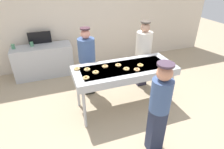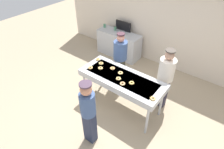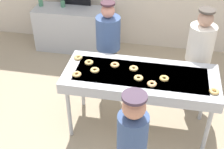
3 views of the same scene
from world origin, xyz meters
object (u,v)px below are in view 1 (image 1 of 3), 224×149
(glazed_donut_8, at_px, (105,66))
(glazed_donut_0, at_px, (171,64))
(glazed_donut_6, at_px, (87,69))
(glazed_donut_5, at_px, (137,70))
(worker_baker, at_px, (143,50))
(glazed_donut_3, at_px, (126,69))
(paper_cup_1, at_px, (13,47))
(worker_assistant, at_px, (87,58))
(glazed_donut_7, at_px, (86,78))
(menu_display, at_px, (40,38))
(glazed_donut_4, at_px, (118,65))
(customer_waiting, at_px, (159,106))
(paper_cup_0, at_px, (32,44))
(prep_counter, at_px, (44,61))
(glazed_donut_9, at_px, (77,69))
(fryer_conveyor, at_px, (125,71))
(glazed_donut_2, at_px, (96,72))
(glazed_donut_1, at_px, (140,65))

(glazed_donut_8, bearing_deg, glazed_donut_0, -14.78)
(glazed_donut_0, bearing_deg, glazed_donut_6, 168.59)
(glazed_donut_5, bearing_deg, worker_baker, 55.55)
(glazed_donut_6, distance_m, glazed_donut_8, 0.36)
(glazed_donut_3, relative_size, glazed_donut_6, 1.00)
(worker_baker, distance_m, paper_cup_1, 3.28)
(glazed_donut_6, xyz_separation_m, worker_assistant, (0.14, 0.64, -0.05))
(glazed_donut_7, xyz_separation_m, menu_display, (-0.72, 2.45, 0.05))
(glazed_donut_0, bearing_deg, worker_baker, 98.91)
(glazed_donut_4, bearing_deg, customer_waiting, -83.29)
(glazed_donut_5, xyz_separation_m, paper_cup_0, (-1.92, 2.31, -0.05))
(prep_counter, bearing_deg, glazed_donut_9, -70.87)
(worker_assistant, bearing_deg, fryer_conveyor, 131.74)
(prep_counter, bearing_deg, glazed_donut_5, -52.77)
(worker_assistant, bearing_deg, glazed_donut_0, 150.90)
(glazed_donut_8, bearing_deg, paper_cup_0, 125.07)
(glazed_donut_2, relative_size, glazed_donut_8, 1.00)
(glazed_donut_5, relative_size, worker_baker, 0.07)
(glazed_donut_0, bearing_deg, glazed_donut_7, 178.94)
(glazed_donut_9, bearing_deg, glazed_donut_8, -9.27)
(glazed_donut_1, height_order, worker_baker, worker_baker)
(glazed_donut_1, relative_size, menu_display, 0.20)
(worker_baker, xyz_separation_m, menu_display, (-2.31, 1.58, 0.07))
(customer_waiting, bearing_deg, worker_assistant, 100.43)
(worker_baker, bearing_deg, customer_waiting, 62.65)
(glazed_donut_6, bearing_deg, glazed_donut_2, -53.64)
(glazed_donut_4, bearing_deg, glazed_donut_0, -16.55)
(customer_waiting, bearing_deg, menu_display, 107.12)
(glazed_donut_1, distance_m, glazed_donut_3, 0.33)
(glazed_donut_2, bearing_deg, glazed_donut_1, -0.86)
(glazed_donut_9, height_order, paper_cup_1, glazed_donut_9)
(glazed_donut_3, relative_size, menu_display, 0.20)
(glazed_donut_5, distance_m, worker_baker, 1.08)
(glazed_donut_4, height_order, glazed_donut_9, same)
(glazed_donut_7, bearing_deg, glazed_donut_6, 73.68)
(glazed_donut_5, distance_m, glazed_donut_7, 0.98)
(glazed_donut_2, xyz_separation_m, menu_display, (-0.93, 2.31, 0.05))
(glazed_donut_5, xyz_separation_m, glazed_donut_8, (-0.53, 0.33, 0.00))
(glazed_donut_1, relative_size, glazed_donut_8, 1.00)
(glazed_donut_1, height_order, glazed_donut_6, same)
(glazed_donut_4, distance_m, glazed_donut_6, 0.62)
(paper_cup_1, bearing_deg, prep_counter, -3.60)
(glazed_donut_9, xyz_separation_m, customer_waiting, (0.95, -1.41, -0.10))
(glazed_donut_1, height_order, glazed_donut_2, same)
(menu_display, bearing_deg, worker_baker, -34.34)
(glazed_donut_5, xyz_separation_m, glazed_donut_6, (-0.89, 0.32, 0.00))
(customer_waiting, distance_m, paper_cup_0, 3.76)
(fryer_conveyor, height_order, glazed_donut_4, glazed_donut_4)
(glazed_donut_0, xyz_separation_m, glazed_donut_6, (-1.64, 0.33, 0.00))
(glazed_donut_4, bearing_deg, glazed_donut_6, 177.37)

